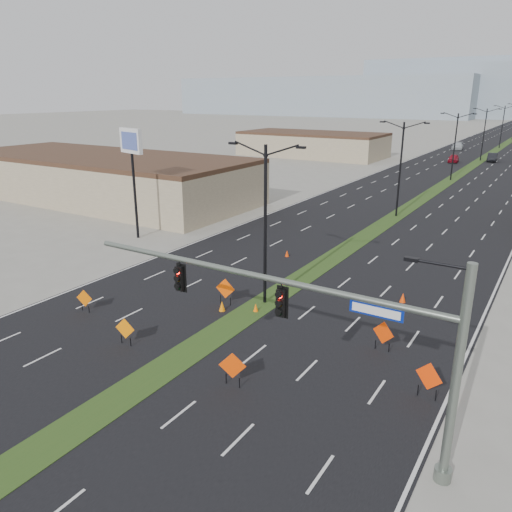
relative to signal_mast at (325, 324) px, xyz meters
The scene contains 27 objects.
ground 10.01m from the signal_mast, 166.85° to the right, with size 600.00×600.00×0.00m, color gray.
road_surface 98.49m from the signal_mast, 94.99° to the left, with size 25.00×400.00×0.02m, color black.
median_strip 98.49m from the signal_mast, 94.99° to the left, with size 2.00×400.00×0.04m, color #28491A.
building_sw_near 51.83m from the signal_mast, 147.26° to the left, with size 40.00×16.00×5.00m, color tan.
building_sw_far 92.41m from the signal_mast, 116.04° to the left, with size 30.00×14.00×4.50m, color tan.
mesa_west 306.35m from the signal_mast, 114.82° to the left, with size 180.00×50.00×22.00m, color #8B9EAC.
mesa_backdrop 320.53m from the signal_mast, 96.91° to the left, with size 140.00×50.00×32.00m, color #8B9EAC.
signal_mast is the anchor object (origin of this frame).
streetlight_0 13.18m from the signal_mast, 130.54° to the left, with size 5.15×0.24×10.02m.
streetlight_1 38.96m from the signal_mast, 102.69° to the left, with size 5.15×0.24×10.02m.
streetlight_2 66.56m from the signal_mast, 97.39° to the left, with size 5.15×0.24×10.02m.
streetlight_3 94.39m from the signal_mast, 95.20° to the left, with size 5.15×0.24×10.02m.
streetlight_4 122.30m from the signal_mast, 94.01° to the left, with size 5.15×0.24×10.02m.
car_left 89.24m from the signal_mast, 98.13° to the left, with size 1.81×4.51×1.54m, color maroon.
car_mid 94.03m from the signal_mast, 93.91° to the left, with size 1.71×4.90×1.61m, color black.
car_far 114.22m from the signal_mast, 98.36° to the left, with size 2.32×5.69×1.65m, color silver.
construction_sign_0 17.92m from the signal_mast, behind, with size 1.05×0.31×1.44m.
construction_sign_1 12.63m from the signal_mast, behind, with size 1.15×0.26×1.54m.
construction_sign_2 14.04m from the signal_mast, 141.28° to the left, with size 1.29×0.25×1.74m.
construction_sign_3 6.26m from the signal_mast, 168.40° to the left, with size 1.18×0.55×1.70m.
construction_sign_4 8.74m from the signal_mast, 90.87° to the left, with size 1.21×0.39×1.66m.
construction_sign_5 6.70m from the signal_mast, 58.00° to the left, with size 1.25×0.52×1.77m.
cone_0 13.37m from the signal_mast, 143.50° to the left, with size 0.40×0.40×0.66m, color orange.
cone_1 12.70m from the signal_mast, 134.36° to the left, with size 0.33×0.33×0.55m, color #FF6905.
cone_2 15.44m from the signal_mast, 94.08° to the left, with size 0.39×0.39×0.65m, color #FF3F05.
cone_3 22.98m from the signal_mast, 121.88° to the left, with size 0.33×0.33×0.55m, color #EF3D05.
pole_sign_west 31.53m from the signal_mast, 147.56° to the left, with size 3.22×1.18×9.93m.
Camera 1 is at (15.14, -13.38, 12.83)m, focal length 35.00 mm.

